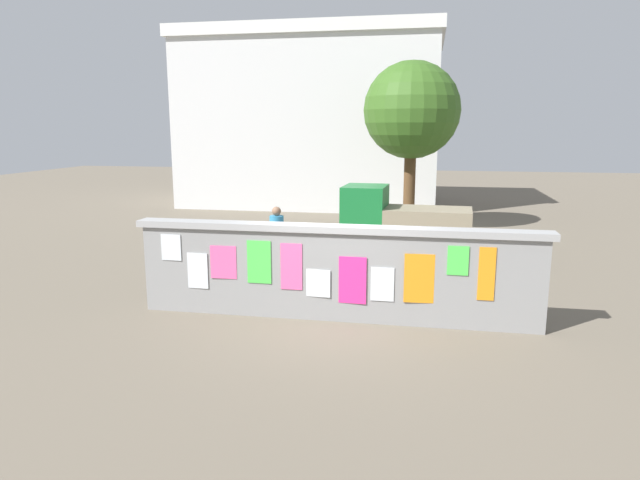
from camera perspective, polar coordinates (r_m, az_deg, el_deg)
ground at (r=18.19m, az=5.59°, el=0.25°), size 60.00×60.00×0.00m
poster_wall at (r=10.23m, az=1.53°, el=-3.23°), size 7.54×0.42×1.76m
auto_rickshaw_truck at (r=16.19m, az=8.05°, el=2.06°), size 3.68×1.70×1.85m
motorcycle at (r=12.13m, az=8.44°, el=-3.18°), size 1.89×0.63×0.87m
bicycle_near at (r=15.16m, az=-4.32°, el=-0.55°), size 1.71×0.44×0.95m
bicycle_far at (r=14.02m, az=16.70°, el=-1.98°), size 1.71×0.44×0.95m
person_walking at (r=13.60m, az=-4.42°, el=0.75°), size 0.46×0.46×1.62m
tree_roadside at (r=19.50m, az=9.30°, el=12.80°), size 3.24×3.24×5.68m
building_background at (r=26.43m, az=-0.64°, el=12.15°), size 11.50×6.69×7.67m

